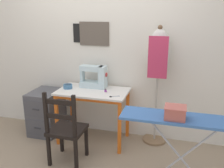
{
  "coord_description": "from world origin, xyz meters",
  "views": [
    {
      "loc": [
        1.1,
        -2.69,
        1.76
      ],
      "look_at": [
        0.27,
        0.25,
        0.85
      ],
      "focal_mm": 40.0,
      "sensor_mm": 36.0,
      "label": 1
    }
  ],
  "objects_px": {
    "fabric_bowl": "(68,86)",
    "scissors": "(113,97)",
    "ironing_board": "(184,123)",
    "wooden_chair": "(66,130)",
    "sewing_machine": "(95,77)",
    "storage_box": "(175,112)",
    "dress_form": "(158,62)",
    "filing_cabinet": "(46,112)",
    "thread_spool_near_machine": "(106,91)"
  },
  "relations": [
    {
      "from": "ironing_board",
      "to": "dress_form",
      "type": "bearing_deg",
      "value": 109.58
    },
    {
      "from": "storage_box",
      "to": "fabric_bowl",
      "type": "bearing_deg",
      "value": 150.77
    },
    {
      "from": "sewing_machine",
      "to": "wooden_chair",
      "type": "bearing_deg",
      "value": -98.31
    },
    {
      "from": "ironing_board",
      "to": "fabric_bowl",
      "type": "bearing_deg",
      "value": 153.34
    },
    {
      "from": "fabric_bowl",
      "to": "ironing_board",
      "type": "distance_m",
      "value": 1.71
    },
    {
      "from": "thread_spool_near_machine",
      "to": "ironing_board",
      "type": "bearing_deg",
      "value": -37.44
    },
    {
      "from": "scissors",
      "to": "ironing_board",
      "type": "xyz_separation_m",
      "value": [
        0.85,
        -0.6,
        0.03
      ]
    },
    {
      "from": "wooden_chair",
      "to": "ironing_board",
      "type": "height_order",
      "value": "wooden_chair"
    },
    {
      "from": "filing_cabinet",
      "to": "storage_box",
      "type": "distance_m",
      "value": 2.1
    },
    {
      "from": "thread_spool_near_machine",
      "to": "storage_box",
      "type": "height_order",
      "value": "storage_box"
    },
    {
      "from": "thread_spool_near_machine",
      "to": "sewing_machine",
      "type": "bearing_deg",
      "value": 141.11
    },
    {
      "from": "wooden_chair",
      "to": "dress_form",
      "type": "distance_m",
      "value": 1.42
    },
    {
      "from": "fabric_bowl",
      "to": "scissors",
      "type": "relative_size",
      "value": 0.94
    },
    {
      "from": "storage_box",
      "to": "scissors",
      "type": "bearing_deg",
      "value": 139.68
    },
    {
      "from": "scissors",
      "to": "ironing_board",
      "type": "bearing_deg",
      "value": -35.59
    },
    {
      "from": "sewing_machine",
      "to": "thread_spool_near_machine",
      "type": "relative_size",
      "value": 9.62
    },
    {
      "from": "dress_form",
      "to": "storage_box",
      "type": "bearing_deg",
      "value": -75.53
    },
    {
      "from": "ironing_board",
      "to": "storage_box",
      "type": "xyz_separation_m",
      "value": [
        -0.09,
        -0.04,
        0.11
      ]
    },
    {
      "from": "sewing_machine",
      "to": "ironing_board",
      "type": "distance_m",
      "value": 1.51
    },
    {
      "from": "filing_cabinet",
      "to": "ironing_board",
      "type": "height_order",
      "value": "ironing_board"
    },
    {
      "from": "thread_spool_near_machine",
      "to": "dress_form",
      "type": "xyz_separation_m",
      "value": [
        0.64,
        0.22,
        0.38
      ]
    },
    {
      "from": "filing_cabinet",
      "to": "dress_form",
      "type": "xyz_separation_m",
      "value": [
        1.57,
        0.16,
        0.81
      ]
    },
    {
      "from": "ironing_board",
      "to": "storage_box",
      "type": "distance_m",
      "value": 0.14
    },
    {
      "from": "fabric_bowl",
      "to": "filing_cabinet",
      "type": "xyz_separation_m",
      "value": [
        -0.39,
        0.05,
        -0.44
      ]
    },
    {
      "from": "wooden_chair",
      "to": "scissors",
      "type": "bearing_deg",
      "value": 42.74
    },
    {
      "from": "scissors",
      "to": "thread_spool_near_machine",
      "type": "height_order",
      "value": "thread_spool_near_machine"
    },
    {
      "from": "fabric_bowl",
      "to": "wooden_chair",
      "type": "height_order",
      "value": "wooden_chair"
    },
    {
      "from": "wooden_chair",
      "to": "filing_cabinet",
      "type": "bearing_deg",
      "value": 134.97
    },
    {
      "from": "fabric_bowl",
      "to": "scissors",
      "type": "distance_m",
      "value": 0.7
    },
    {
      "from": "sewing_machine",
      "to": "filing_cabinet",
      "type": "relative_size",
      "value": 0.59
    },
    {
      "from": "storage_box",
      "to": "filing_cabinet",
      "type": "bearing_deg",
      "value": 154.97
    },
    {
      "from": "sewing_machine",
      "to": "ironing_board",
      "type": "height_order",
      "value": "sewing_machine"
    },
    {
      "from": "dress_form",
      "to": "sewing_machine",
      "type": "bearing_deg",
      "value": -175.89
    },
    {
      "from": "sewing_machine",
      "to": "ironing_board",
      "type": "bearing_deg",
      "value": -37.69
    },
    {
      "from": "sewing_machine",
      "to": "dress_form",
      "type": "relative_size",
      "value": 0.24
    },
    {
      "from": "thread_spool_near_machine",
      "to": "scissors",
      "type": "bearing_deg",
      "value": -46.82
    },
    {
      "from": "scissors",
      "to": "dress_form",
      "type": "bearing_deg",
      "value": 36.91
    },
    {
      "from": "scissors",
      "to": "filing_cabinet",
      "type": "height_order",
      "value": "scissors"
    },
    {
      "from": "sewing_machine",
      "to": "wooden_chair",
      "type": "xyz_separation_m",
      "value": [
        -0.11,
        -0.73,
        -0.45
      ]
    },
    {
      "from": "wooden_chair",
      "to": "ironing_board",
      "type": "distance_m",
      "value": 1.35
    },
    {
      "from": "sewing_machine",
      "to": "storage_box",
      "type": "distance_m",
      "value": 1.46
    },
    {
      "from": "thread_spool_near_machine",
      "to": "storage_box",
      "type": "relative_size",
      "value": 0.2
    },
    {
      "from": "filing_cabinet",
      "to": "wooden_chair",
      "type": "bearing_deg",
      "value": -45.03
    },
    {
      "from": "thread_spool_near_machine",
      "to": "ironing_board",
      "type": "xyz_separation_m",
      "value": [
        0.99,
        -0.76,
        0.02
      ]
    },
    {
      "from": "wooden_chair",
      "to": "storage_box",
      "type": "height_order",
      "value": "storage_box"
    },
    {
      "from": "wooden_chair",
      "to": "dress_form",
      "type": "xyz_separation_m",
      "value": [
        0.95,
        0.79,
        0.71
      ]
    },
    {
      "from": "fabric_bowl",
      "to": "storage_box",
      "type": "xyz_separation_m",
      "value": [
        1.44,
        -0.81,
        0.11
      ]
    },
    {
      "from": "scissors",
      "to": "ironing_board",
      "type": "relative_size",
      "value": 0.11
    },
    {
      "from": "ironing_board",
      "to": "wooden_chair",
      "type": "bearing_deg",
      "value": 171.68
    },
    {
      "from": "sewing_machine",
      "to": "storage_box",
      "type": "relative_size",
      "value": 1.95
    }
  ]
}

